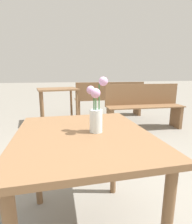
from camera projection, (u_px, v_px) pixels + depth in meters
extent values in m
cube|color=brown|center=(83.00, 135.00, 1.01)|extent=(0.77, 0.89, 0.03)
cylinder|color=brown|center=(37.00, 165.00, 1.38)|extent=(0.05, 0.05, 0.69)
cylinder|color=brown|center=(114.00, 157.00, 1.51)|extent=(0.05, 0.05, 0.69)
cylinder|color=silver|center=(96.00, 121.00, 1.01)|extent=(0.07, 0.07, 0.13)
cylinder|color=silver|center=(96.00, 125.00, 1.01)|extent=(0.07, 0.07, 0.07)
cylinder|color=#337038|center=(99.00, 108.00, 0.99)|extent=(0.01, 0.01, 0.27)
sphere|color=#CC99C6|center=(103.00, 81.00, 0.96)|extent=(0.05, 0.05, 0.05)
cylinder|color=#337038|center=(94.00, 112.00, 1.00)|extent=(0.01, 0.01, 0.22)
sphere|color=#CC99C6|center=(91.00, 90.00, 0.99)|extent=(0.05, 0.05, 0.05)
cylinder|color=#337038|center=(96.00, 114.00, 0.98)|extent=(0.01, 0.01, 0.20)
sphere|color=#CC99C6|center=(96.00, 93.00, 0.94)|extent=(0.05, 0.05, 0.05)
cube|color=brown|center=(109.00, 99.00, 4.28)|extent=(1.65, 0.37, 0.02)
cube|color=brown|center=(111.00, 91.00, 4.08)|extent=(1.65, 0.05, 0.40)
cube|color=brown|center=(78.00, 109.00, 4.16)|extent=(0.06, 0.32, 0.43)
cube|color=brown|center=(137.00, 106.00, 4.50)|extent=(0.06, 0.32, 0.43)
cube|color=brown|center=(145.00, 106.00, 3.29)|extent=(1.49, 0.44, 0.02)
cube|color=brown|center=(142.00, 94.00, 3.39)|extent=(1.47, 0.12, 0.40)
cube|color=brown|center=(176.00, 116.00, 3.45)|extent=(0.08, 0.33, 0.43)
cube|color=brown|center=(110.00, 120.00, 3.22)|extent=(0.08, 0.33, 0.43)
cube|color=brown|center=(58.00, 89.00, 3.68)|extent=(0.89, 0.74, 0.03)
cylinder|color=brown|center=(43.00, 110.00, 3.41)|extent=(0.05, 0.05, 0.71)
cylinder|color=brown|center=(77.00, 107.00, 3.65)|extent=(0.05, 0.05, 0.71)
cylinder|color=brown|center=(41.00, 105.00, 3.88)|extent=(0.05, 0.05, 0.71)
cylinder|color=brown|center=(71.00, 103.00, 4.12)|extent=(0.05, 0.05, 0.71)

